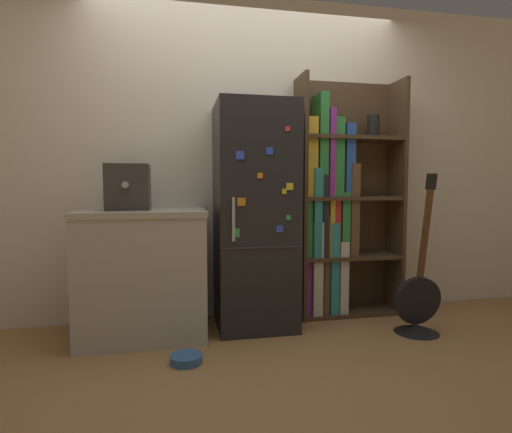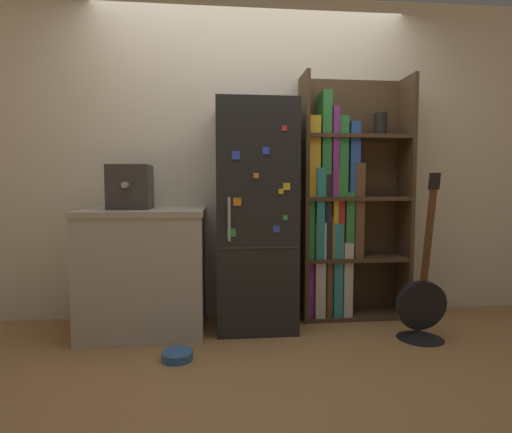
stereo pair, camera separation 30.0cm
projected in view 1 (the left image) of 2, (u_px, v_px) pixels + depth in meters
ground_plane at (259, 333)px, 2.92m from camera, size 16.00×16.00×0.00m
wall_back at (247, 159)px, 3.29m from camera, size 8.00×0.05×2.60m
refrigerator at (255, 216)px, 3.03m from camera, size 0.58×0.58×1.69m
bookshelf at (335, 209)px, 3.31m from camera, size 0.87×0.31×1.95m
kitchen_counter at (144, 273)px, 2.86m from camera, size 0.88×0.66×0.90m
espresso_machine at (128, 187)px, 2.80m from camera, size 0.29×0.33×0.32m
guitar at (417, 310)px, 2.91m from camera, size 0.36×0.32×1.16m
pet_bowl at (186, 358)px, 2.41m from camera, size 0.20×0.20×0.05m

